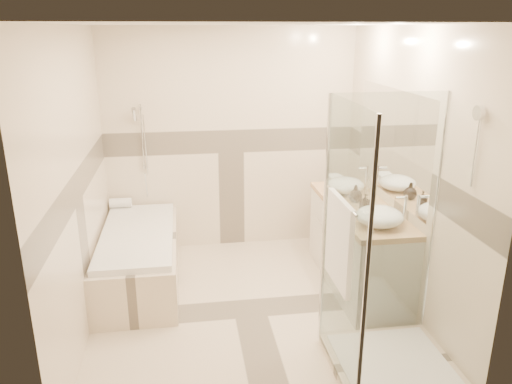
{
  "coord_description": "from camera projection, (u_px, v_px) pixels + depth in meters",
  "views": [
    {
      "loc": [
        -0.54,
        -4.02,
        2.47
      ],
      "look_at": [
        0.1,
        0.25,
        1.05
      ],
      "focal_mm": 35.0,
      "sensor_mm": 36.0,
      "label": 1
    }
  ],
  "objects": [
    {
      "name": "room",
      "position": [
        255.0,
        178.0,
        4.25
      ],
      "size": [
        2.82,
        3.02,
        2.52
      ],
      "color": "beige",
      "rests_on": "ground"
    },
    {
      "name": "bathtub",
      "position": [
        139.0,
        255.0,
        4.99
      ],
      "size": [
        0.75,
        1.7,
        0.56
      ],
      "color": "beige",
      "rests_on": "ground"
    },
    {
      "name": "vanity",
      "position": [
        358.0,
        245.0,
        4.93
      ],
      "size": [
        0.58,
        1.62,
        0.85
      ],
      "color": "silver",
      "rests_on": "ground"
    },
    {
      "name": "shower_enclosure",
      "position": [
        379.0,
        309.0,
        3.67
      ],
      "size": [
        0.96,
        0.93,
        2.04
      ],
      "color": "beige",
      "rests_on": "ground"
    },
    {
      "name": "vessel_sink_near",
      "position": [
        345.0,
        185.0,
        5.16
      ],
      "size": [
        0.38,
        0.38,
        0.15
      ],
      "primitive_type": "ellipsoid",
      "color": "white",
      "rests_on": "vanity"
    },
    {
      "name": "vessel_sink_far",
      "position": [
        380.0,
        216.0,
        4.28
      ],
      "size": [
        0.41,
        0.41,
        0.16
      ],
      "primitive_type": "ellipsoid",
      "color": "white",
      "rests_on": "vanity"
    },
    {
      "name": "faucet_near",
      "position": [
        366.0,
        177.0,
        5.16
      ],
      "size": [
        0.11,
        0.03,
        0.27
      ],
      "color": "silver",
      "rests_on": "vanity"
    },
    {
      "name": "faucet_far",
      "position": [
        404.0,
        208.0,
        4.29
      ],
      "size": [
        0.11,
        0.03,
        0.26
      ],
      "color": "silver",
      "rests_on": "vanity"
    },
    {
      "name": "amenity_bottle_a",
      "position": [
        365.0,
        203.0,
        4.62
      ],
      "size": [
        0.09,
        0.09,
        0.17
      ],
      "primitive_type": "imported",
      "rotation": [
        0.0,
        0.0,
        0.22
      ],
      "color": "black",
      "rests_on": "vanity"
    },
    {
      "name": "amenity_bottle_b",
      "position": [
        356.0,
        194.0,
        4.86
      ],
      "size": [
        0.16,
        0.16,
        0.17
      ],
      "primitive_type": "imported",
      "rotation": [
        0.0,
        0.0,
        -0.26
      ],
      "color": "black",
      "rests_on": "vanity"
    },
    {
      "name": "folded_towels",
      "position": [
        336.0,
        180.0,
        5.46
      ],
      "size": [
        0.18,
        0.27,
        0.08
      ],
      "primitive_type": "cube",
      "rotation": [
        0.0,
        0.0,
        0.14
      ],
      "color": "white",
      "rests_on": "vanity"
    },
    {
      "name": "rolled_towel",
      "position": [
        121.0,
        203.0,
        5.57
      ],
      "size": [
        0.23,
        0.11,
        0.11
      ],
      "primitive_type": "cylinder",
      "rotation": [
        0.0,
        1.57,
        0.0
      ],
      "color": "white",
      "rests_on": "bathtub"
    }
  ]
}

